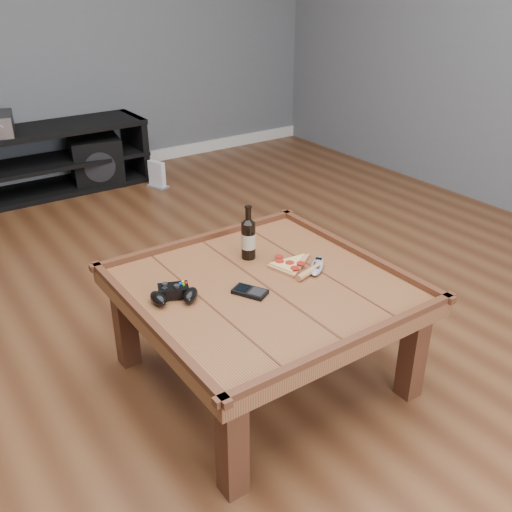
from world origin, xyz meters
TOP-DOWN VIEW (x-y plane):
  - ground at (0.00, 0.00)m, footprint 6.00×6.00m
  - baseboard at (0.00, 2.99)m, footprint 5.00×0.02m
  - coffee_table at (0.00, 0.00)m, footprint 1.03×1.03m
  - media_console at (0.00, 2.75)m, footprint 1.40×0.45m
  - beer_bottle at (0.08, 0.22)m, footprint 0.06×0.06m
  - game_controller at (-0.34, 0.09)m, footprint 0.18×0.16m
  - pizza_slice at (0.18, 0.04)m, footprint 0.23×0.30m
  - smartphone at (-0.08, -0.03)m, footprint 0.12×0.15m
  - remote_control at (0.25, -0.02)m, footprint 0.16×0.15m
  - subwoofer at (0.32, 2.73)m, footprint 0.44×0.44m
  - game_console at (0.67, 2.37)m, footprint 0.14×0.19m

SIDE VIEW (x-z plane):
  - ground at x=0.00m, z-range 0.00..0.00m
  - baseboard at x=0.00m, z-range 0.00..0.10m
  - game_console at x=0.67m, z-range -0.01..0.20m
  - subwoofer at x=0.32m, z-range 0.00..0.37m
  - media_console at x=0.00m, z-range 0.00..0.50m
  - coffee_table at x=0.00m, z-range 0.15..0.63m
  - smartphone at x=-0.08m, z-range 0.45..0.47m
  - pizza_slice at x=0.18m, z-range 0.45..0.47m
  - remote_control at x=0.25m, z-range 0.45..0.47m
  - game_controller at x=-0.34m, z-range 0.45..0.50m
  - beer_bottle at x=0.08m, z-range 0.43..0.66m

